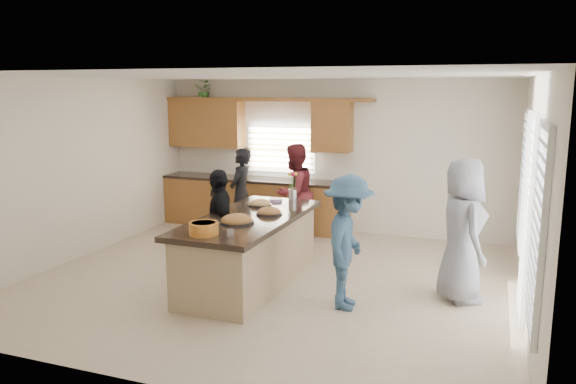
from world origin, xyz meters
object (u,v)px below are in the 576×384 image
at_px(woman_left_front, 220,224).
at_px(woman_right_front, 462,230).
at_px(island, 249,252).
at_px(woman_right_back, 348,242).
at_px(woman_left_mid, 294,193).
at_px(salad_bowl, 204,228).
at_px(woman_left_back, 241,193).

relative_size(woman_left_front, woman_right_front, 0.86).
relative_size(island, woman_right_back, 1.66).
bearing_deg(woman_left_mid, salad_bowl, 21.14).
bearing_deg(woman_left_back, salad_bowl, 17.01).
bearing_deg(woman_right_front, island, 73.87).
xyz_separation_m(woman_left_back, woman_right_front, (3.90, -1.88, 0.11)).
relative_size(island, woman_right_front, 1.50).
height_order(woman_left_front, woman_right_back, woman_right_back).
height_order(island, woman_right_back, woman_right_back).
bearing_deg(woman_left_back, island, 26.57).
relative_size(salad_bowl, woman_right_front, 0.19).
bearing_deg(woman_left_mid, woman_right_back, 51.40).
relative_size(salad_bowl, woman_left_back, 0.22).
distance_m(salad_bowl, woman_left_back, 3.49).
xyz_separation_m(woman_left_mid, woman_right_front, (2.90, -1.94, 0.05)).
bearing_deg(salad_bowl, woman_left_back, 107.82).
relative_size(woman_left_mid, woman_left_front, 1.09).
xyz_separation_m(island, woman_left_back, (-1.18, 2.27, 0.34)).
relative_size(island, woman_left_mid, 1.60).
distance_m(island, woman_left_mid, 2.37).
height_order(woman_left_mid, woman_left_front, woman_left_mid).
bearing_deg(woman_right_front, woman_right_back, 95.71).
xyz_separation_m(woman_left_back, woman_right_back, (2.63, -2.61, 0.03)).
height_order(island, woman_right_front, woman_right_front).
xyz_separation_m(woman_left_front, woman_right_front, (3.21, 0.30, 0.13)).
distance_m(woman_left_back, woman_right_back, 3.70).
bearing_deg(woman_left_front, woman_right_back, 44.43).
bearing_deg(woman_left_back, woman_right_front, 63.47).
height_order(salad_bowl, woman_left_mid, woman_left_mid).
relative_size(woman_left_front, woman_right_back, 0.95).
bearing_deg(salad_bowl, woman_right_front, 27.00).
height_order(woman_left_mid, woman_right_back, woman_left_mid).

